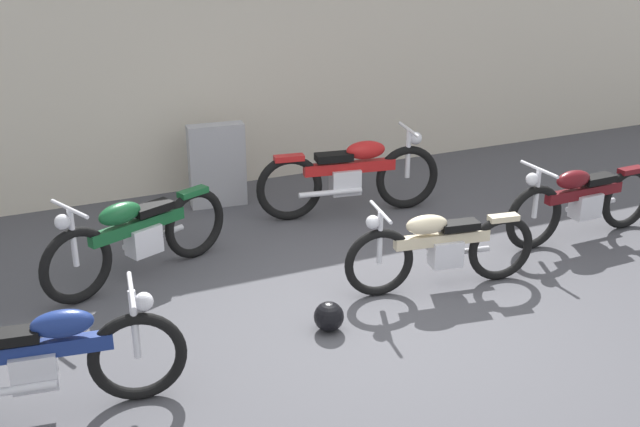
{
  "coord_description": "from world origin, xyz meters",
  "views": [
    {
      "loc": [
        -3.01,
        -5.38,
        3.49
      ],
      "look_at": [
        -0.02,
        1.3,
        0.55
      ],
      "focal_mm": 44.24,
      "sensor_mm": 36.0,
      "label": 1
    }
  ],
  "objects_px": {
    "motorcycle_blue": "(43,360)",
    "motorcycle_cream": "(440,248)",
    "stone_marker": "(217,165)",
    "motorcycle_red": "(351,175)",
    "helmet": "(329,317)",
    "motorcycle_green": "(137,236)",
    "motorcycle_maroon": "(582,201)"
  },
  "relations": [
    {
      "from": "motorcycle_cream",
      "to": "motorcycle_maroon",
      "type": "distance_m",
      "value": 2.07
    },
    {
      "from": "motorcycle_green",
      "to": "motorcycle_cream",
      "type": "xyz_separation_m",
      "value": [
        2.58,
        -1.36,
        -0.04
      ]
    },
    {
      "from": "motorcycle_maroon",
      "to": "motorcycle_red",
      "type": "relative_size",
      "value": 0.92
    },
    {
      "from": "motorcycle_maroon",
      "to": "motorcycle_blue",
      "type": "bearing_deg",
      "value": 7.9
    },
    {
      "from": "motorcycle_cream",
      "to": "motorcycle_blue",
      "type": "xyz_separation_m",
      "value": [
        -3.64,
        -0.56,
        0.03
      ]
    },
    {
      "from": "helmet",
      "to": "motorcycle_red",
      "type": "relative_size",
      "value": 0.12
    },
    {
      "from": "motorcycle_blue",
      "to": "motorcycle_cream",
      "type": "bearing_deg",
      "value": 16.83
    },
    {
      "from": "motorcycle_cream",
      "to": "motorcycle_red",
      "type": "distance_m",
      "value": 2.05
    },
    {
      "from": "stone_marker",
      "to": "motorcycle_green",
      "type": "relative_size",
      "value": 0.51
    },
    {
      "from": "stone_marker",
      "to": "motorcycle_maroon",
      "type": "distance_m",
      "value": 4.19
    },
    {
      "from": "stone_marker",
      "to": "helmet",
      "type": "distance_m",
      "value": 3.3
    },
    {
      "from": "motorcycle_red",
      "to": "helmet",
      "type": "bearing_deg",
      "value": -111.06
    },
    {
      "from": "stone_marker",
      "to": "motorcycle_cream",
      "type": "height_order",
      "value": "stone_marker"
    },
    {
      "from": "motorcycle_cream",
      "to": "motorcycle_blue",
      "type": "height_order",
      "value": "motorcycle_blue"
    },
    {
      "from": "motorcycle_blue",
      "to": "helmet",
      "type": "bearing_deg",
      "value": 14.16
    },
    {
      "from": "stone_marker",
      "to": "motorcycle_cream",
      "type": "bearing_deg",
      "value": -66.77
    },
    {
      "from": "helmet",
      "to": "motorcycle_blue",
      "type": "xyz_separation_m",
      "value": [
        -2.35,
        -0.25,
        0.31
      ]
    },
    {
      "from": "motorcycle_green",
      "to": "motorcycle_maroon",
      "type": "bearing_deg",
      "value": 145.07
    },
    {
      "from": "motorcycle_green",
      "to": "motorcycle_red",
      "type": "height_order",
      "value": "motorcycle_red"
    },
    {
      "from": "motorcycle_blue",
      "to": "motorcycle_red",
      "type": "height_order",
      "value": "motorcycle_red"
    },
    {
      "from": "motorcycle_green",
      "to": "motorcycle_maroon",
      "type": "xyz_separation_m",
      "value": [
        4.61,
        -0.98,
        -0.02
      ]
    },
    {
      "from": "stone_marker",
      "to": "motorcycle_blue",
      "type": "height_order",
      "value": "stone_marker"
    },
    {
      "from": "helmet",
      "to": "motorcycle_blue",
      "type": "relative_size",
      "value": 0.13
    },
    {
      "from": "stone_marker",
      "to": "motorcycle_blue",
      "type": "distance_m",
      "value": 4.25
    },
    {
      "from": "motorcycle_blue",
      "to": "motorcycle_red",
      "type": "relative_size",
      "value": 0.93
    },
    {
      "from": "stone_marker",
      "to": "motorcycle_maroon",
      "type": "bearing_deg",
      "value": -37.98
    },
    {
      "from": "stone_marker",
      "to": "motorcycle_red",
      "type": "distance_m",
      "value": 1.62
    },
    {
      "from": "stone_marker",
      "to": "motorcycle_blue",
      "type": "xyz_separation_m",
      "value": [
        -2.37,
        -3.53,
        -0.06
      ]
    },
    {
      "from": "motorcycle_green",
      "to": "motorcycle_red",
      "type": "xyz_separation_m",
      "value": [
        2.65,
        0.69,
        0.02
      ]
    },
    {
      "from": "stone_marker",
      "to": "motorcycle_green",
      "type": "height_order",
      "value": "stone_marker"
    },
    {
      "from": "helmet",
      "to": "motorcycle_cream",
      "type": "height_order",
      "value": "motorcycle_cream"
    },
    {
      "from": "helmet",
      "to": "motorcycle_green",
      "type": "height_order",
      "value": "motorcycle_green"
    }
  ]
}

